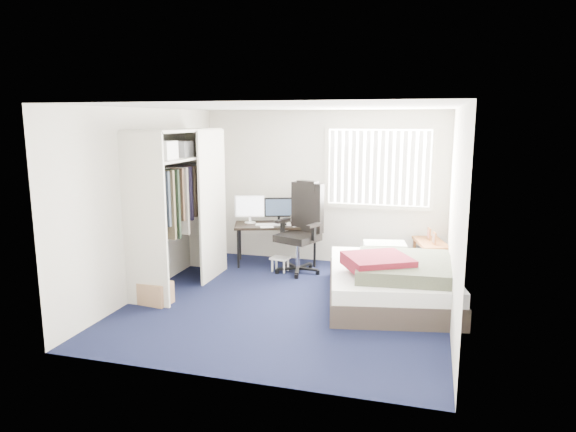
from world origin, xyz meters
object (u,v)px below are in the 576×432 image
Objects in this scene: bed at (391,279)px; nightstand at (431,246)px; office_chair at (301,237)px; desk at (276,221)px.

nightstand is at bearing 69.07° from bed.
office_chair reaches higher than nightstand.
bed is at bearing -33.92° from office_chair.
desk reaches higher than bed.
nightstand is 0.37× the size of bed.
bed is (1.98, -1.32, -0.42)m from desk.
office_chair is at bearing -33.47° from desk.
office_chair is 1.64× the size of nightstand.
desk is at bearing 146.53° from office_chair.
nightstand is (2.46, -0.07, -0.23)m from desk.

